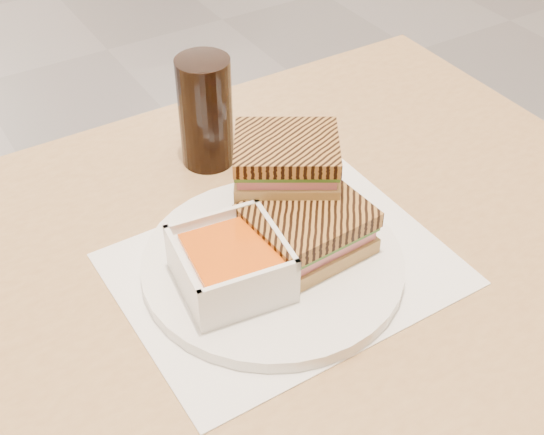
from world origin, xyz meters
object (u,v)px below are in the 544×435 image
soup_bowl (231,266)px  panini_lower (307,229)px  main_table (180,363)px  plate (273,264)px  cola_glass (206,112)px

soup_bowl → panini_lower: size_ratio=0.92×
panini_lower → main_table: bearing=169.5°
plate → panini_lower: bearing=-6.0°
main_table → panini_lower: (0.15, -0.03, 0.16)m
main_table → panini_lower: 0.22m
plate → main_table: bearing=167.9°
plate → panini_lower: panini_lower is taller
main_table → soup_bowl: 0.17m
plate → cola_glass: bearing=80.5°
soup_bowl → main_table: bearing=149.7°
main_table → cola_glass: size_ratio=8.19×
main_table → cola_glass: cola_glass is taller
soup_bowl → cola_glass: 0.25m
main_table → plate: (0.11, -0.02, 0.12)m
main_table → soup_bowl: size_ratio=10.00×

